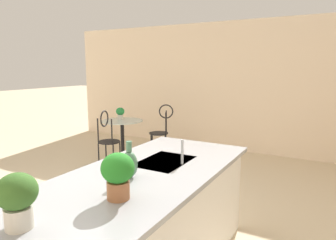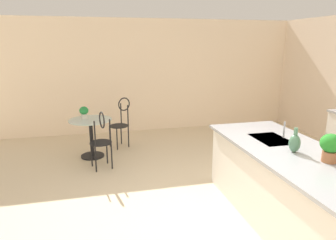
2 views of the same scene
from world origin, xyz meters
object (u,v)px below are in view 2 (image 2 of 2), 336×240
Objects in this scene: bistro_table at (91,134)px; chair_near_window at (121,120)px; potted_plant_counter_near at (331,146)px; vase_on_counter at (295,143)px; chair_by_island at (101,137)px; potted_plant_on_table at (84,112)px.

bistro_table is 0.77× the size of chair_near_window.
potted_plant_counter_near reaches higher than chair_near_window.
potted_plant_counter_near is 1.06× the size of vase_on_counter.
potted_plant_on_table is at bearing -158.77° from chair_by_island.
potted_plant_counter_near is at bearing 25.89° from vase_on_counter.
chair_near_window is 1.00× the size of chair_by_island.
chair_by_island is 0.84m from potted_plant_on_table.
chair_near_window reaches higher than potted_plant_on_table.
chair_by_island is at bearing 21.23° from potted_plant_on_table.
potted_plant_counter_near reaches higher than vase_on_counter.
potted_plant_on_table is (-0.73, -0.29, 0.30)m from chair_by_island.
potted_plant_counter_near reaches higher than chair_by_island.
chair_by_island is (0.65, 0.18, 0.13)m from bistro_table.
chair_by_island is at bearing -21.02° from chair_near_window.
chair_near_window is at bearing -153.16° from vase_on_counter.
chair_by_island reaches higher than bistro_table.
bistro_table is 3.38× the size of potted_plant_on_table.
chair_near_window is 0.87m from potted_plant_on_table.
potted_plant_on_table is at bearing -61.51° from chair_near_window.
chair_by_island is 3.48m from potted_plant_counter_near.
chair_by_island is 3.40× the size of potted_plant_counter_near.
chair_near_window is at bearing 128.14° from bistro_table.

